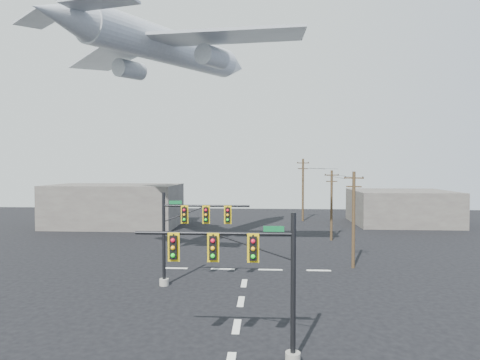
# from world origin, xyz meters

# --- Properties ---
(ground) EXTENTS (120.00, 120.00, 0.00)m
(ground) POSITION_xyz_m (0.00, 0.00, 0.00)
(ground) COLOR black
(ground) RESTS_ON ground
(lane_markings) EXTENTS (14.00, 21.20, 0.01)m
(lane_markings) POSITION_xyz_m (0.00, 5.33, 0.01)
(lane_markings) COLOR silver
(lane_markings) RESTS_ON ground
(signal_mast_near) EXTENTS (7.33, 0.73, 6.65)m
(signal_mast_near) POSITION_xyz_m (0.95, -3.90, 3.80)
(signal_mast_near) COLOR gray
(signal_mast_near) RESTS_ON ground
(signal_mast_far) EXTENTS (6.56, 0.75, 6.79)m
(signal_mast_far) POSITION_xyz_m (-4.21, 7.07, 3.84)
(signal_mast_far) COLOR gray
(signal_mast_far) RESTS_ON ground
(utility_pole_a) EXTENTS (1.56, 0.73, 8.21)m
(utility_pole_a) POSITION_xyz_m (9.04, 13.04, 4.29)
(utility_pole_a) COLOR #44301D
(utility_pole_a) RESTS_ON ground
(utility_pole_b) EXTENTS (1.65, 0.28, 8.17)m
(utility_pole_b) POSITION_xyz_m (9.29, 25.74, 4.28)
(utility_pole_b) COLOR #44301D
(utility_pole_b) RESTS_ON ground
(utility_pole_c) EXTENTS (1.96, 0.71, 9.82)m
(utility_pole_c) POSITION_xyz_m (7.56, 42.21, 5.14)
(utility_pole_c) COLOR #44301D
(utility_pole_c) RESTS_ON ground
(power_lines) EXTENTS (3.40, 29.17, 0.77)m
(power_lines) POSITION_xyz_m (8.75, 27.65, 8.02)
(power_lines) COLOR black
(airliner) EXTENTS (24.79, 27.17, 7.59)m
(airliner) POSITION_xyz_m (-7.39, 16.53, 19.81)
(airliner) COLOR #B2B8BF
(building_left) EXTENTS (18.00, 10.00, 6.00)m
(building_left) POSITION_xyz_m (-20.00, 35.00, 3.00)
(building_left) COLOR #635F57
(building_left) RESTS_ON ground
(building_right) EXTENTS (14.00, 12.00, 5.00)m
(building_right) POSITION_xyz_m (22.00, 40.00, 2.50)
(building_right) COLOR #635F57
(building_right) RESTS_ON ground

